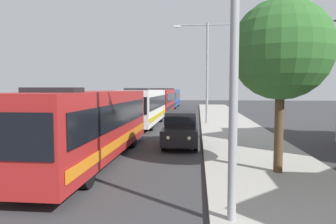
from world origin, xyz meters
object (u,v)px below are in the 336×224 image
Objects in this scene: white_suv at (181,127)px; roadside_tree at (281,50)px; box_truck_oncoming at (156,96)px; bus_middle at (162,100)px; streetlamp_mid at (207,63)px; bus_lead at (92,123)px; bus_fourth_in_line at (170,97)px; bus_second_in_line at (144,106)px.

roadside_tree reaches higher than white_suv.
roadside_tree is at bearing -76.78° from box_truck_oncoming.
bus_middle reaches higher than white_suv.
white_suv is 0.62× the size of box_truck_oncoming.
bus_lead is at bearing -111.51° from streetlamp_mid.
bus_fourth_in_line is at bearing 100.76° from roadside_tree.
white_suv is (3.70, -8.82, -0.66)m from bus_second_in_line.
white_suv is at bearing 124.49° from roadside_tree.
box_truck_oncoming is at bearing 103.22° from roadside_tree.
streetlamp_mid is 1.40× the size of roadside_tree.
bus_middle is at bearing 90.00° from bus_lead.
roadside_tree is (3.82, -5.57, 3.49)m from white_suv.
box_truck_oncoming is at bearing 105.76° from streetlamp_mid.
bus_lead is 8.19m from roadside_tree.
box_truck_oncoming is at bearing 95.95° from bus_second_in_line.
streetlamp_mid reaches higher than bus_second_in_line.
box_truck_oncoming is at bearing 117.01° from bus_fourth_in_line.
white_suv is 10.74m from streetlamp_mid.
bus_middle is 19.37m from box_truck_oncoming.
roadside_tree is at bearing -82.06° from streetlamp_mid.
bus_second_in_line is 2.19× the size of white_suv.
bus_fourth_in_line is 1.94× the size of roadside_tree.
streetlamp_mid is at bearing -65.32° from bus_middle.
bus_fourth_in_line is (0.00, 12.61, 0.00)m from bus_middle.
bus_second_in_line is at bearing -90.00° from bus_middle.
bus_middle is (0.00, 25.44, 0.00)m from bus_lead.
bus_lead reaches higher than box_truck_oncoming.
bus_second_in_line is 0.90× the size of bus_middle.
bus_middle is (0.00, 12.59, 0.00)m from bus_second_in_line.
streetlamp_mid is (5.40, 0.85, 3.71)m from bus_second_in_line.
bus_second_in_line is at bearing -90.00° from bus_fourth_in_line.
box_truck_oncoming is (-3.30, 6.48, 0.02)m from bus_fourth_in_line.
bus_fourth_in_line is at bearing 102.50° from streetlamp_mid.
white_suv is at bearing 47.45° from bus_lead.
bus_second_in_line is 1.70× the size of roadside_tree.
box_truck_oncoming is 32.25m from streetlamp_mid.
roadside_tree reaches higher than bus_fourth_in_line.
bus_second_in_line is at bearing -171.06° from streetlamp_mid.
streetlamp_mid is (1.70, 9.67, 4.37)m from white_suv.
bus_lead is at bearing -90.00° from bus_middle.
box_truck_oncoming is (-3.30, 31.68, 0.02)m from bus_second_in_line.
bus_lead reaches higher than white_suv.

